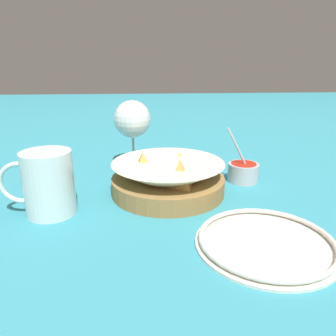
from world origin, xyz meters
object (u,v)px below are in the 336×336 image
wine_glass (132,121)px  beer_mug (48,186)px  side_plate (266,242)px  food_basket (168,179)px  sauce_cup (243,171)px

wine_glass → beer_mug: bearing=61.2°
wine_glass → side_plate: bearing=117.9°
food_basket → side_plate: (-0.14, 0.22, -0.02)m
wine_glass → side_plate: size_ratio=0.80×
food_basket → side_plate: 0.26m
sauce_cup → wine_glass: wine_glass is taller
sauce_cup → wine_glass: size_ratio=0.74×
wine_glass → side_plate: 0.47m
wine_glass → food_basket: bearing=112.8°
sauce_cup → beer_mug: size_ratio=0.95×
food_basket → wine_glass: wine_glass is taller
wine_glass → beer_mug: size_ratio=1.29×
beer_mug → food_basket: bearing=-160.4°
side_plate → wine_glass: bearing=-62.1°
food_basket → wine_glass: bearing=-67.2°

